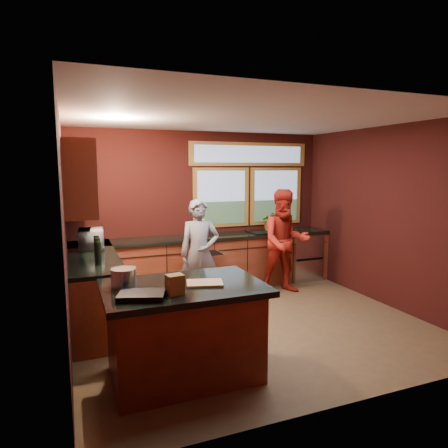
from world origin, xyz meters
TOP-DOWN VIEW (x-y plane):
  - floor at (0.00, 0.00)m, footprint 4.50×4.50m
  - room_shell at (-0.60, 0.32)m, footprint 4.52×4.02m
  - back_counter at (0.20, 1.70)m, footprint 4.50×0.64m
  - left_counter at (-1.95, 0.85)m, footprint 0.64×2.30m
  - island at (-1.20, -1.00)m, footprint 1.55×1.05m
  - person_grey at (-0.41, 0.91)m, footprint 0.66×0.50m
  - person_red at (1.11, 1.02)m, footprint 0.97×0.84m
  - microwave at (-1.92, 1.26)m, footprint 0.37×0.53m
  - potted_plant at (1.20, 1.75)m, footprint 0.31×0.27m
  - paper_towel at (-0.12, 1.70)m, footprint 0.12×0.12m
  - cutting_board at (-1.00, -1.05)m, footprint 0.40×0.33m
  - stock_pot at (-1.75, -0.85)m, footprint 0.24×0.24m
  - paper_bag at (-1.35, -1.25)m, footprint 0.17×0.14m
  - black_tray at (-1.65, -1.25)m, footprint 0.47×0.39m

SIDE VIEW (x-z plane):
  - floor at x=0.00m, z-range 0.00..0.00m
  - back_counter at x=0.20m, z-range 0.00..0.93m
  - left_counter at x=-1.95m, z-range 0.00..0.93m
  - island at x=-1.20m, z-range 0.01..0.95m
  - person_grey at x=-0.41m, z-range 0.00..1.62m
  - person_red at x=1.11m, z-range 0.00..1.73m
  - cutting_board at x=-1.00m, z-range 0.94..0.96m
  - black_tray at x=-1.65m, z-range 0.94..0.99m
  - stock_pot at x=-1.75m, z-range 0.94..1.12m
  - paper_bag at x=-1.35m, z-range 0.94..1.12m
  - microwave at x=-1.92m, z-range 0.93..1.21m
  - paper_towel at x=-0.12m, z-range 0.93..1.21m
  - potted_plant at x=1.20m, z-range 0.93..1.27m
  - room_shell at x=-0.60m, z-range 0.44..3.15m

